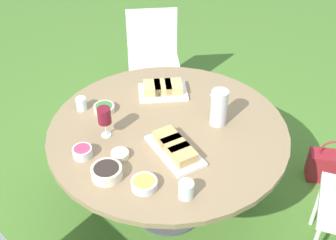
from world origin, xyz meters
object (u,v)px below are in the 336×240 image
(dining_table, at_px, (168,139))
(handbag, at_px, (329,166))
(chair_near_right, at_px, (153,54))
(wine_glass, at_px, (104,116))
(water_pitcher, at_px, (219,107))

(dining_table, relative_size, handbag, 3.96)
(chair_near_right, bearing_deg, dining_table, 104.32)
(chair_near_right, xyz_separation_m, wine_glass, (0.03, 1.37, 0.34))
(wine_glass, distance_m, handbag, 1.77)
(dining_table, distance_m, water_pitcher, 0.37)
(dining_table, relative_size, water_pitcher, 6.23)
(handbag, bearing_deg, chair_near_right, -28.23)
(chair_near_right, height_order, handbag, chair_near_right)
(wine_glass, bearing_deg, dining_table, -160.64)
(water_pitcher, bearing_deg, wine_glass, 18.55)
(dining_table, bearing_deg, chair_near_right, -75.68)
(handbag, bearing_deg, wine_glass, 21.49)
(chair_near_right, bearing_deg, wine_glass, 88.70)
(water_pitcher, bearing_deg, dining_table, 17.58)
(wine_glass, bearing_deg, water_pitcher, -161.45)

